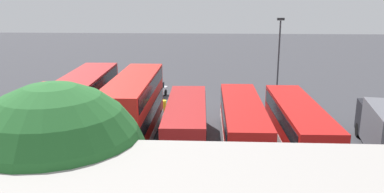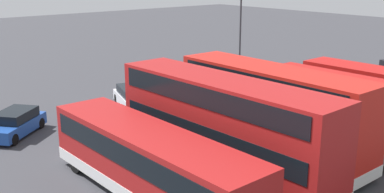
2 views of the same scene
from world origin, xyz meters
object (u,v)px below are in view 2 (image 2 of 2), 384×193
object	(u,v)px
bus_single_deck_sixth	(150,162)
bus_single_deck_third	(319,113)
bus_double_decker_fourth	(271,109)
car_small_green	(133,98)
bus_single_deck_second	(353,100)
car_hatchback_silver	(15,123)
waste_bin_yellow	(190,109)
bus_double_decker_fifth	(222,124)
lamp_post_tall	(240,25)

from	to	relation	value
bus_single_deck_sixth	bus_single_deck_third	bearing A→B (deg)	177.62
bus_single_deck_sixth	bus_double_decker_fourth	bearing A→B (deg)	179.80
bus_single_deck_third	car_small_green	size ratio (longest dim) A/B	2.12
bus_single_deck_second	car_hatchback_silver	bearing A→B (deg)	-35.23
car_small_green	waste_bin_yellow	size ratio (longest dim) A/B	5.08
bus_double_decker_fourth	car_small_green	distance (m)	11.77
bus_single_deck_second	bus_double_decker_fifth	size ratio (longest dim) A/B	0.97
bus_single_deck_third	lamp_post_tall	world-z (taller)	lamp_post_tall
lamp_post_tall	bus_single_deck_second	bearing A→B (deg)	71.96
car_hatchback_silver	bus_double_decker_fourth	bearing A→B (deg)	128.45
bus_single_deck_second	bus_double_decker_fourth	xyz separation A→B (m)	(7.31, -0.20, 0.83)
bus_double_decker_fifth	lamp_post_tall	size ratio (longest dim) A/B	1.54
bus_double_decker_fourth	lamp_post_tall	world-z (taller)	lamp_post_tall
car_hatchback_silver	lamp_post_tall	world-z (taller)	lamp_post_tall
bus_single_deck_third	waste_bin_yellow	world-z (taller)	bus_single_deck_third
bus_single_deck_sixth	car_hatchback_silver	size ratio (longest dim) A/B	2.72
bus_single_deck_third	car_small_green	distance (m)	12.82
bus_single_deck_third	bus_single_deck_sixth	xyz separation A→B (m)	(10.96, -0.45, 0.00)
bus_single_deck_sixth	car_hatchback_silver	distance (m)	11.42
bus_single_deck_second	car_hatchback_silver	world-z (taller)	bus_single_deck_second
bus_double_decker_fifth	lamp_post_tall	world-z (taller)	lamp_post_tall
bus_double_decker_fourth	car_small_green	size ratio (longest dim) A/B	2.26
bus_double_decker_fourth	bus_double_decker_fifth	xyz separation A→B (m)	(3.53, 0.16, 0.00)
bus_double_decker_fifth	car_small_green	xyz separation A→B (m)	(-2.78, -11.78, -1.75)
bus_double_decker_fifth	car_small_green	size ratio (longest dim) A/B	2.46
bus_double_decker_fourth	waste_bin_yellow	size ratio (longest dim) A/B	11.49
bus_single_deck_third	lamp_post_tall	size ratio (longest dim) A/B	1.33
car_hatchback_silver	lamp_post_tall	distance (m)	21.33
bus_single_deck_third	bus_double_decker_fifth	bearing A→B (deg)	-2.13
bus_single_deck_second	lamp_post_tall	world-z (taller)	lamp_post_tall
lamp_post_tall	bus_double_decker_fourth	bearing A→B (deg)	49.30
bus_single_deck_sixth	car_small_green	distance (m)	13.40
bus_single_deck_third	waste_bin_yellow	size ratio (longest dim) A/B	10.80
bus_single_deck_third	bus_double_decker_fifth	size ratio (longest dim) A/B	0.86
car_small_green	lamp_post_tall	world-z (taller)	lamp_post_tall
bus_single_deck_third	car_hatchback_silver	bearing A→B (deg)	-43.11
bus_single_deck_second	bus_double_decker_fourth	distance (m)	7.35
bus_single_deck_sixth	car_hatchback_silver	xyz separation A→B (m)	(1.57, -11.27, -0.92)
bus_single_deck_second	bus_single_deck_third	bearing A→B (deg)	3.54
bus_double_decker_fourth	waste_bin_yellow	bearing A→B (deg)	-97.48
car_hatchback_silver	waste_bin_yellow	xyz separation A→B (m)	(-9.96, 3.77, -0.22)
bus_double_decker_fourth	car_hatchback_silver	world-z (taller)	bus_double_decker_fourth
lamp_post_tall	bus_double_decker_fifth	bearing A→B (deg)	42.20
bus_single_deck_sixth	car_hatchback_silver	world-z (taller)	bus_single_deck_sixth
bus_double_decker_fifth	car_hatchback_silver	bearing A→B (deg)	-64.60
bus_single_deck_second	lamp_post_tall	xyz separation A→B (m)	(-4.56, -13.99, 2.92)
bus_single_deck_second	car_small_green	distance (m)	14.33
bus_double_decker_fifth	car_hatchback_silver	xyz separation A→B (m)	(5.44, -11.46, -1.75)
bus_single_deck_second	lamp_post_tall	distance (m)	15.00
bus_single_deck_third	bus_single_deck_sixth	world-z (taller)	same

